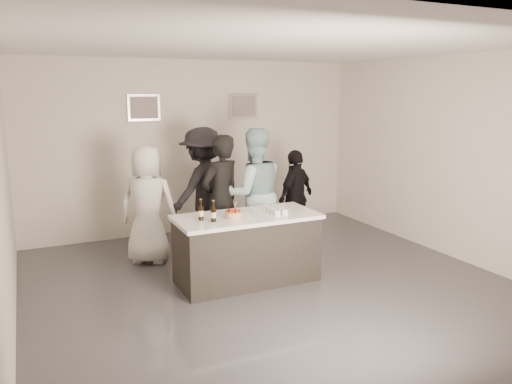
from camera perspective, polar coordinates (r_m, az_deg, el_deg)
floor at (r=6.56m, az=1.88°, el=-10.70°), size 6.00×6.00×0.00m
ceiling at (r=6.09m, az=2.08°, el=16.42°), size 6.00×6.00×0.00m
wall_back at (r=8.90m, az=-6.86°, el=5.14°), size 6.00×0.04×3.00m
wall_front at (r=3.79m, az=23.09°, el=-4.44°), size 6.00×0.04×3.00m
wall_left at (r=5.50m, az=-27.11°, el=-0.03°), size 0.04×6.00×3.00m
wall_right at (r=7.96m, az=21.64°, el=3.65°), size 0.04×6.00×3.00m
picture_left at (r=8.58m, az=-12.70°, el=9.40°), size 0.54×0.04×0.44m
picture_right at (r=9.14m, az=-1.47°, el=9.79°), size 0.54×0.04×0.44m
bar_counter at (r=6.57m, az=-1.05°, el=-6.46°), size 1.86×0.86×0.90m
cake at (r=6.31m, az=-2.60°, el=-2.64°), size 0.21×0.21×0.08m
beer_bottle_a at (r=6.21m, az=-6.32°, el=-2.04°), size 0.07×0.07×0.26m
beer_bottle_b at (r=6.13m, az=-4.89°, el=-2.21°), size 0.07×0.07×0.26m
tumbler_cluster at (r=6.56m, az=2.26°, el=-2.06°), size 0.19×0.40×0.08m
candles at (r=6.10m, az=-2.45°, el=-3.47°), size 0.24×0.08×0.01m
person_main_black at (r=7.21m, az=-4.02°, el=-0.86°), size 0.80×0.68×1.87m
person_main_blue at (r=7.39m, az=-0.25°, el=-0.23°), size 1.03×0.85×1.95m
person_guest_left at (r=7.36m, az=-12.26°, el=-1.41°), size 1.01×0.91×1.73m
person_guest_right at (r=8.17m, az=4.55°, el=-0.56°), size 0.98×0.77×1.55m
person_guest_back at (r=7.89m, az=-6.04°, el=0.39°), size 1.43×1.20×1.93m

